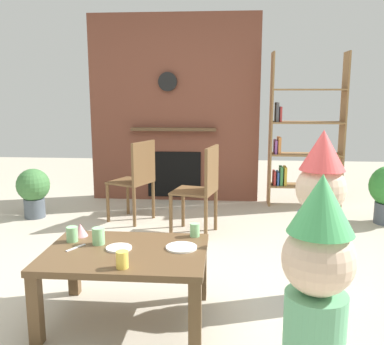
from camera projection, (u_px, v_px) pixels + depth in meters
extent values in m
plane|color=#BCB29E|center=(168.00, 282.00, 3.25)|extent=(12.00, 12.00, 0.00)
cube|color=brown|center=(175.00, 109.00, 5.59)|extent=(2.20, 0.18, 2.40)
cube|color=black|center=(174.00, 174.00, 5.65)|extent=(0.70, 0.02, 0.60)
cube|color=brown|center=(173.00, 129.00, 5.50)|extent=(1.10, 0.10, 0.04)
cylinder|color=black|center=(168.00, 82.00, 5.41)|extent=(0.24, 0.04, 0.24)
cube|color=olive|center=(271.00, 130.00, 5.34)|extent=(0.02, 0.28, 1.90)
cube|color=olive|center=(343.00, 131.00, 5.28)|extent=(0.02, 0.28, 1.90)
cube|color=olive|center=(304.00, 185.00, 5.44)|extent=(0.86, 0.28, 0.02)
cube|color=olive|center=(305.00, 154.00, 5.37)|extent=(0.86, 0.28, 0.02)
cube|color=olive|center=(307.00, 122.00, 5.29)|extent=(0.86, 0.28, 0.02)
cube|color=olive|center=(308.00, 90.00, 5.22)|extent=(0.86, 0.28, 0.02)
cube|color=#B23333|center=(274.00, 178.00, 5.45)|extent=(0.03, 0.20, 0.17)
cube|color=#3359A5|center=(277.00, 178.00, 5.45)|extent=(0.02, 0.20, 0.17)
cube|color=#3F8C4C|center=(281.00, 175.00, 5.44)|extent=(0.03, 0.20, 0.23)
cube|color=gold|center=(285.00, 176.00, 5.43)|extent=(0.03, 0.20, 0.23)
cube|color=#8C4C99|center=(275.00, 147.00, 5.38)|extent=(0.03, 0.20, 0.17)
cube|color=#D87F3F|center=(279.00, 145.00, 5.37)|extent=(0.03, 0.20, 0.21)
cube|color=#4C4C51|center=(277.00, 112.00, 5.30)|extent=(0.04, 0.20, 0.23)
cube|color=#B23333|center=(280.00, 114.00, 5.30)|extent=(0.02, 0.20, 0.18)
cube|color=brown|center=(126.00, 253.00, 2.65)|extent=(1.00, 0.71, 0.04)
cube|color=brown|center=(35.00, 310.00, 2.42)|extent=(0.07, 0.07, 0.42)
cube|color=brown|center=(195.00, 316.00, 2.35)|extent=(0.07, 0.07, 0.42)
cube|color=brown|center=(74.00, 266.00, 3.03)|extent=(0.07, 0.07, 0.42)
cube|color=brown|center=(201.00, 270.00, 2.96)|extent=(0.07, 0.07, 0.42)
cylinder|color=#F2CC4C|center=(122.00, 260.00, 2.37)|extent=(0.07, 0.07, 0.10)
cylinder|color=#8CD18C|center=(72.00, 234.00, 2.79)|extent=(0.07, 0.07, 0.10)
cylinder|color=#8CD18C|center=(98.00, 236.00, 2.74)|extent=(0.08, 0.08, 0.11)
cylinder|color=#8CD18C|center=(195.00, 230.00, 2.89)|extent=(0.07, 0.07, 0.09)
cylinder|color=white|center=(181.00, 247.00, 2.68)|extent=(0.20, 0.20, 0.01)
cylinder|color=white|center=(119.00, 248.00, 2.67)|extent=(0.16, 0.16, 0.01)
cone|color=pink|center=(80.00, 230.00, 2.90)|extent=(0.10, 0.10, 0.09)
cube|color=silver|center=(76.00, 248.00, 2.68)|extent=(0.09, 0.14, 0.01)
sphere|color=beige|center=(318.00, 259.00, 1.76)|extent=(0.30, 0.30, 0.30)
cone|color=#4CB766|center=(322.00, 204.00, 1.72)|extent=(0.27, 0.27, 0.24)
cylinder|color=#4C7FC6|center=(317.00, 258.00, 2.88)|extent=(0.28, 0.28, 0.63)
sphere|color=beige|center=(321.00, 189.00, 2.79)|extent=(0.33, 0.33, 0.33)
cone|color=#EA4C4C|center=(323.00, 150.00, 2.75)|extent=(0.30, 0.30, 0.26)
cube|color=brown|center=(130.00, 182.00, 4.75)|extent=(0.53, 0.53, 0.02)
cube|color=brown|center=(144.00, 162.00, 4.61)|extent=(0.19, 0.38, 0.45)
cylinder|color=brown|center=(128.00, 196.00, 5.03)|extent=(0.04, 0.04, 0.43)
cylinder|color=brown|center=(108.00, 203.00, 4.72)|extent=(0.04, 0.04, 0.43)
cylinder|color=brown|center=(153.00, 200.00, 4.86)|extent=(0.04, 0.04, 0.43)
cylinder|color=brown|center=(134.00, 207.00, 4.55)|extent=(0.04, 0.04, 0.43)
cube|color=brown|center=(194.00, 191.00, 4.29)|extent=(0.48, 0.48, 0.02)
cube|color=brown|center=(212.00, 169.00, 4.19)|extent=(0.13, 0.40, 0.45)
cylinder|color=brown|center=(183.00, 207.00, 4.55)|extent=(0.04, 0.04, 0.43)
cylinder|color=brown|center=(171.00, 216.00, 4.22)|extent=(0.04, 0.04, 0.43)
cylinder|color=brown|center=(216.00, 210.00, 4.44)|extent=(0.04, 0.04, 0.43)
cylinder|color=brown|center=(206.00, 220.00, 4.11)|extent=(0.04, 0.04, 0.43)
cylinder|color=#4C5660|center=(35.00, 208.00, 4.91)|extent=(0.23, 0.23, 0.22)
sphere|color=#40783E|center=(33.00, 185.00, 4.86)|extent=(0.37, 0.37, 0.37)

